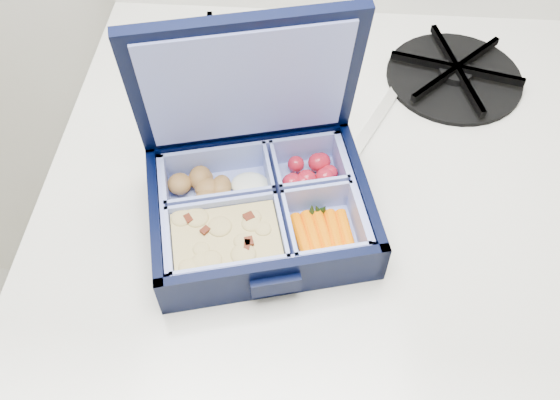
# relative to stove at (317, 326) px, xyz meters

# --- Properties ---
(stove) EXTENTS (0.65, 0.65, 0.97)m
(stove) POSITION_rel_stove_xyz_m (0.00, 0.00, 0.00)
(stove) COLOR silver
(stove) RESTS_ON floor
(bento_box) EXTENTS (0.25, 0.22, 0.05)m
(bento_box) POSITION_rel_stove_xyz_m (-0.08, -0.12, 0.51)
(bento_box) COLOR black
(bento_box) RESTS_ON stove
(burner_grate) EXTENTS (0.21, 0.21, 0.02)m
(burner_grate) POSITION_rel_stove_xyz_m (0.15, 0.13, 0.50)
(burner_grate) COLOR black
(burner_grate) RESTS_ON stove
(burner_grate_rear) EXTENTS (0.22, 0.22, 0.02)m
(burner_grate_rear) POSITION_rel_stove_xyz_m (-0.17, 0.13, 0.50)
(burner_grate_rear) COLOR black
(burner_grate_rear) RESTS_ON stove
(fork) EXTENTS (0.11, 0.19, 0.01)m
(fork) POSITION_rel_stove_xyz_m (0.04, 0.03, 0.49)
(fork) COLOR silver
(fork) RESTS_ON stove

